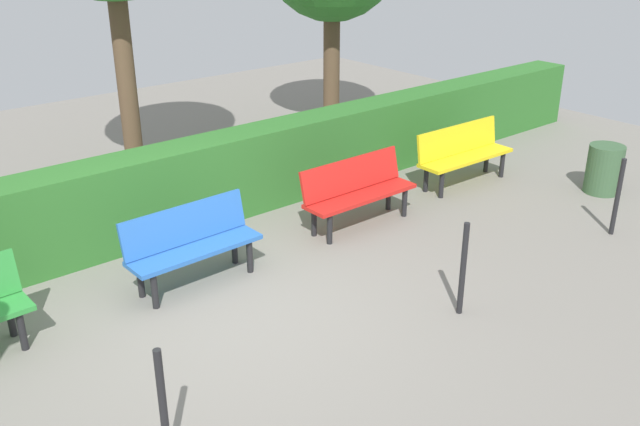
# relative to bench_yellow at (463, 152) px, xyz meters

# --- Properties ---
(ground_plane) EXTENTS (19.03, 19.03, 0.00)m
(ground_plane) POSITION_rel_bench_yellow_xyz_m (4.58, 0.90, -0.48)
(ground_plane) COLOR gray
(bench_yellow) EXTENTS (1.66, 0.49, 0.86)m
(bench_yellow) POSITION_rel_bench_yellow_xyz_m (0.00, 0.00, 0.00)
(bench_yellow) COLOR yellow
(bench_yellow) RESTS_ON ground_plane
(bench_red) EXTENTS (1.61, 0.47, 0.86)m
(bench_red) POSITION_rel_bench_yellow_xyz_m (2.21, 0.11, -0.00)
(bench_red) COLOR red
(bench_red) RESTS_ON ground_plane
(bench_blue) EXTENTS (1.50, 0.49, 0.86)m
(bench_blue) POSITION_rel_bench_yellow_xyz_m (4.62, 0.10, -0.00)
(bench_blue) COLOR blue
(bench_blue) RESTS_ON ground_plane
(hedge_row) EXTENTS (15.03, 0.58, 1.09)m
(hedge_row) POSITION_rel_bench_yellow_xyz_m (3.51, -1.23, 0.06)
(hedge_row) COLOR #2D6B28
(hedge_row) RESTS_ON ground_plane
(railing_post_near) EXTENTS (0.06, 0.06, 1.00)m
(railing_post_near) POSITION_rel_bench_yellow_xyz_m (-0.06, 2.39, 0.02)
(railing_post_near) COLOR black
(railing_post_near) RESTS_ON ground_plane
(railing_post_mid) EXTENTS (0.06, 0.06, 1.00)m
(railing_post_mid) POSITION_rel_bench_yellow_xyz_m (2.88, 2.39, 0.02)
(railing_post_mid) COLOR black
(railing_post_mid) RESTS_ON ground_plane
(railing_post_far) EXTENTS (0.06, 0.06, 1.00)m
(railing_post_far) POSITION_rel_bench_yellow_xyz_m (6.18, 2.39, 0.02)
(railing_post_far) COLOR black
(railing_post_far) RESTS_ON ground_plane
(trash_bin) EXTENTS (0.50, 0.50, 0.70)m
(trash_bin) POSITION_rel_bench_yellow_xyz_m (-1.27, 1.55, -0.13)
(trash_bin) COLOR #385938
(trash_bin) RESTS_ON ground_plane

